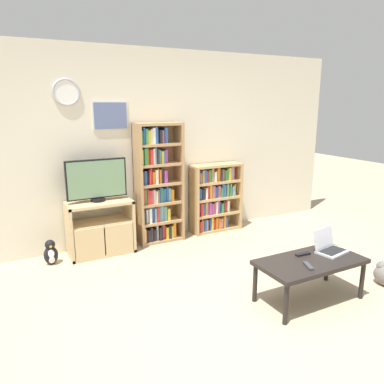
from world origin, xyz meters
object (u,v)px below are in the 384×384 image
television (97,180)px  penguin_figurine (51,253)px  tv_stand (101,228)px  bookshelf_short (214,197)px  laptop (329,246)px  remote_near_laptop (303,254)px  remote_far_from_laptop (308,266)px  coffee_table (310,264)px  bookshelf_tall (156,185)px

television → penguin_figurine: 1.03m
tv_stand → bookshelf_short: size_ratio=0.80×
laptop → penguin_figurine: laptop is taller
remote_near_laptop → tv_stand: bearing=41.1°
tv_stand → bookshelf_short: bookshelf_short is taller
tv_stand → laptop: bearing=-48.2°
laptop → remote_far_from_laptop: laptop is taller
remote_far_from_laptop → penguin_figurine: bearing=155.4°
tv_stand → television: television is taller
coffee_table → penguin_figurine: size_ratio=3.45×
laptop → penguin_figurine: bearing=130.0°
tv_stand → laptop: (1.82, -2.03, 0.14)m
coffee_table → remote_far_from_laptop: (-0.14, -0.11, 0.05)m
bookshelf_tall → laptop: size_ratio=4.60×
tv_stand → bookshelf_tall: (0.81, 0.10, 0.45)m
television → remote_near_laptop: bearing=-53.0°
bookshelf_tall → remote_far_from_laptop: (0.56, -2.32, -0.36)m
coffee_table → laptop: bearing=13.4°
bookshelf_tall → penguin_figurine: bearing=-173.9°
tv_stand → coffee_table: size_ratio=0.77×
remote_far_from_laptop → bookshelf_short: bearing=103.7°
tv_stand → bookshelf_short: 1.75m
remote_far_from_laptop → penguin_figurine: 2.95m
penguin_figurine → tv_stand: bearing=5.1°
television → remote_far_from_laptop: bearing=-58.7°
bookshelf_tall → remote_far_from_laptop: bookshelf_tall is taller
bookshelf_tall → laptop: (1.01, -2.13, -0.31)m
laptop → penguin_figurine: 3.16m
television → penguin_figurine: bearing=-171.5°
coffee_table → remote_far_from_laptop: bearing=-141.6°
bookshelf_short → laptop: (0.08, -2.15, -0.03)m
tv_stand → coffee_table: bearing=-54.5°
tv_stand → bookshelf_tall: size_ratio=0.49×
remote_near_laptop → penguin_figurine: (-2.14, 1.93, -0.29)m
penguin_figurine → remote_near_laptop: bearing=-42.0°
bookshelf_tall → remote_near_laptop: size_ratio=10.08×
coffee_table → laptop: (0.32, 0.08, 0.10)m
bookshelf_short → remote_near_laptop: bookshelf_short is taller
remote_far_from_laptop → laptop: bearing=44.8°
bookshelf_tall → remote_far_from_laptop: bearing=-76.5°
tv_stand → remote_far_from_laptop: bearing=-58.3°
laptop → bookshelf_short: bearing=81.2°
television → remote_near_laptop: (1.53, -2.03, -0.52)m
television → penguin_figurine: size_ratio=2.45×
tv_stand → remote_near_laptop: (1.52, -1.99, 0.09)m
coffee_table → remote_far_from_laptop: 0.18m
bookshelf_tall → bookshelf_short: bearing=0.8°
laptop → remote_far_from_laptop: 0.49m
television → remote_far_from_laptop: (1.37, -2.25, -0.52)m
laptop → remote_near_laptop: laptop is taller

